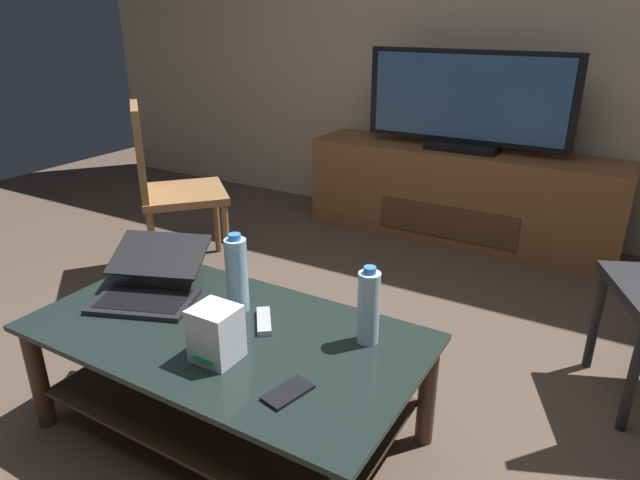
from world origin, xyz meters
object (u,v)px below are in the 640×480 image
object	(u,v)px
soundbar_remote	(159,263)
media_cabinet	(459,195)
tv_remote	(264,321)
laptop	(150,282)
water_bottle_far	(369,307)
television	(467,103)
side_chair	(166,182)
cell_phone	(288,392)
router_box	(216,333)
coffee_table	(227,363)
water_bottle_near	(237,274)

from	to	relation	value
soundbar_remote	media_cabinet	bearing A→B (deg)	100.39
tv_remote	soundbar_remote	world-z (taller)	same
media_cabinet	laptop	distance (m)	2.18
laptop	water_bottle_far	distance (m)	0.82
television	laptop	xyz separation A→B (m)	(-0.48, -2.10, -0.39)
television	side_chair	xyz separation A→B (m)	(-1.22, -1.27, -0.34)
cell_phone	side_chair	bearing A→B (deg)	158.21
laptop	router_box	size ratio (longest dim) A/B	2.85
cell_phone	tv_remote	world-z (taller)	tv_remote
television	cell_phone	bearing A→B (deg)	-83.65
side_chair	router_box	world-z (taller)	side_chair
cell_phone	laptop	bearing A→B (deg)	176.89
coffee_table	television	size ratio (longest dim) A/B	1.04
coffee_table	side_chair	distance (m)	1.44
coffee_table	media_cabinet	distance (m)	2.17
router_box	cell_phone	size ratio (longest dim) A/B	1.19
water_bottle_near	tv_remote	world-z (taller)	water_bottle_near
laptop	water_bottle_near	world-z (taller)	water_bottle_near
coffee_table	side_chair	bearing A→B (deg)	141.79
router_box	water_bottle_near	xyz separation A→B (m)	(-0.13, 0.27, 0.05)
soundbar_remote	television	bearing A→B (deg)	100.20
media_cabinet	tv_remote	distance (m)	2.08
router_box	cell_phone	xyz separation A→B (m)	(0.27, -0.04, -0.08)
router_box	soundbar_remote	distance (m)	0.74
router_box	water_bottle_far	bearing A→B (deg)	42.02
tv_remote	television	bearing A→B (deg)	52.21
television	cell_phone	world-z (taller)	television
media_cabinet	cell_phone	xyz separation A→B (m)	(0.26, -2.34, 0.13)
laptop	water_bottle_near	distance (m)	0.35
side_chair	laptop	world-z (taller)	side_chair
media_cabinet	water_bottle_far	bearing A→B (deg)	-80.72
coffee_table	television	xyz separation A→B (m)	(0.10, 2.15, 0.58)
media_cabinet	water_bottle_near	distance (m)	2.06
media_cabinet	soundbar_remote	bearing A→B (deg)	-108.56
media_cabinet	router_box	size ratio (longest dim) A/B	11.52
coffee_table	tv_remote	world-z (taller)	tv_remote
side_chair	tv_remote	xyz separation A→B (m)	(1.21, -0.78, -0.10)
coffee_table	soundbar_remote	world-z (taller)	soundbar_remote
coffee_table	cell_phone	xyz separation A→B (m)	(0.36, -0.17, 0.13)
router_box	cell_phone	distance (m)	0.29
side_chair	tv_remote	distance (m)	1.44
coffee_table	laptop	world-z (taller)	laptop
coffee_table	laptop	distance (m)	0.42
media_cabinet	router_box	distance (m)	2.31
television	router_box	distance (m)	2.31
cell_phone	tv_remote	xyz separation A→B (m)	(-0.27, 0.26, 0.01)
router_box	soundbar_remote	bearing A→B (deg)	148.68
coffee_table	water_bottle_near	world-z (taller)	water_bottle_near
water_bottle_near	side_chair	bearing A→B (deg)	145.16
side_chair	soundbar_remote	xyz separation A→B (m)	(0.57, -0.63, -0.10)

